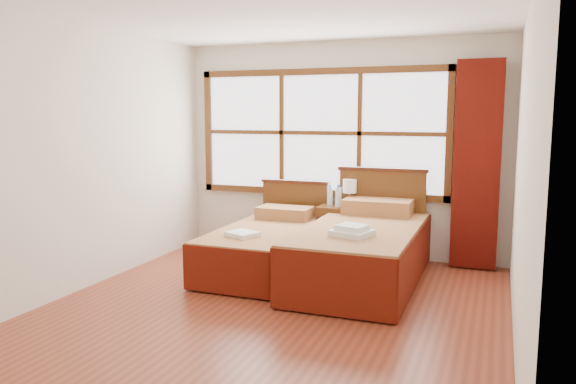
% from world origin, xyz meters
% --- Properties ---
extents(floor, '(4.50, 4.50, 0.00)m').
position_xyz_m(floor, '(0.00, 0.00, 0.00)').
color(floor, brown).
rests_on(floor, ground).
extents(ceiling, '(4.50, 4.50, 0.00)m').
position_xyz_m(ceiling, '(0.00, 0.00, 2.60)').
color(ceiling, white).
rests_on(ceiling, wall_back).
extents(wall_back, '(4.00, 0.00, 4.00)m').
position_xyz_m(wall_back, '(0.00, 2.25, 1.30)').
color(wall_back, silver).
rests_on(wall_back, floor).
extents(wall_left, '(0.00, 4.50, 4.50)m').
position_xyz_m(wall_left, '(-2.00, 0.00, 1.30)').
color(wall_left, silver).
rests_on(wall_left, floor).
extents(wall_right, '(0.00, 4.50, 4.50)m').
position_xyz_m(wall_right, '(2.00, 0.00, 1.30)').
color(wall_right, silver).
rests_on(wall_right, floor).
extents(window, '(3.16, 0.06, 1.56)m').
position_xyz_m(window, '(-0.25, 2.21, 1.50)').
color(window, white).
rests_on(window, wall_back).
extents(curtain, '(0.50, 0.16, 2.30)m').
position_xyz_m(curtain, '(1.60, 2.11, 1.17)').
color(curtain, '#580F08').
rests_on(curtain, wall_back).
extents(bed_left, '(0.94, 1.96, 0.91)m').
position_xyz_m(bed_left, '(-0.55, 1.20, 0.28)').
color(bed_left, '#401C0D').
rests_on(bed_left, floor).
extents(bed_right, '(1.13, 2.19, 1.10)m').
position_xyz_m(bed_right, '(0.55, 1.20, 0.34)').
color(bed_right, '#401C0D').
rests_on(bed_right, floor).
extents(nightstand, '(0.48, 0.48, 0.64)m').
position_xyz_m(nightstand, '(0.08, 1.99, 0.32)').
color(nightstand, '#563012').
rests_on(nightstand, floor).
extents(towels_left, '(0.37, 0.35, 0.05)m').
position_xyz_m(towels_left, '(-0.60, 0.71, 0.51)').
color(towels_left, white).
rests_on(towels_left, bed_left).
extents(towels_right, '(0.42, 0.39, 0.10)m').
position_xyz_m(towels_right, '(0.56, 0.67, 0.63)').
color(towels_right, white).
rests_on(towels_right, bed_right).
extents(lamp, '(0.16, 0.16, 0.31)m').
position_xyz_m(lamp, '(0.17, 2.07, 0.87)').
color(lamp, gold).
rests_on(lamp, nightstand).
extents(bottle_near, '(0.07, 0.07, 0.25)m').
position_xyz_m(bottle_near, '(-0.04, 1.97, 0.76)').
color(bottle_near, silver).
rests_on(bottle_near, nightstand).
extents(bottle_far, '(0.07, 0.07, 0.27)m').
position_xyz_m(bottle_far, '(0.08, 1.91, 0.77)').
color(bottle_far, silver).
rests_on(bottle_far, nightstand).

